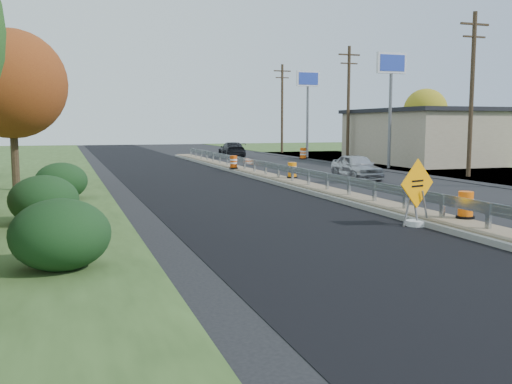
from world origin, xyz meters
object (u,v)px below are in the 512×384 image
object	(u,v)px
barrel_median_mid	(292,171)
barrel_median_far	(234,162)
car_dark_far	(232,150)
caution_sign	(416,209)
car_silver	(357,167)
barrel_shoulder_far	(303,154)
barrel_median_near	(466,205)

from	to	relation	value
barrel_median_mid	barrel_median_far	world-z (taller)	barrel_median_far
car_dark_far	barrel_median_mid	bearing A→B (deg)	88.54
caution_sign	car_silver	distance (m)	14.75
barrel_median_mid	barrel_shoulder_far	xyz separation A→B (m)	(8.65, 18.55, -0.15)
caution_sign	barrel_shoulder_far	size ratio (longest dim) A/B	2.03
barrel_median_mid	car_dark_far	size ratio (longest dim) A/B	0.17
barrel_median_far	car_silver	distance (m)	8.56
barrel_median_near	barrel_median_far	xyz separation A→B (m)	(-1.10, 20.97, 0.01)
barrel_median_mid	car_silver	size ratio (longest dim) A/B	0.20
caution_sign	barrel_median_near	xyz separation A→B (m)	(1.45, -0.40, 0.10)
caution_sign	barrel_shoulder_far	distance (m)	33.45
barrel_median_near	barrel_shoulder_far	xyz separation A→B (m)	(8.65, 32.30, -0.14)
caution_sign	barrel_median_near	bearing A→B (deg)	-33.26
barrel_median_near	car_dark_far	world-z (taller)	car_dark_far
caution_sign	barrel_median_far	bearing A→B (deg)	71.36
caution_sign	barrel_median_near	world-z (taller)	caution_sign
barrel_median_near	car_dark_far	distance (m)	36.93
barrel_median_far	car_silver	bearing A→B (deg)	-53.34
car_silver	caution_sign	bearing A→B (deg)	-107.85
barrel_median_mid	car_dark_far	xyz separation A→B (m)	(3.41, 23.02, 0.09)
caution_sign	barrel_median_mid	distance (m)	13.43
caution_sign	car_dark_far	world-z (taller)	caution_sign
barrel_median_far	car_dark_far	distance (m)	16.43
barrel_median_near	barrel_median_mid	size ratio (longest dim) A/B	0.98
barrel_median_near	barrel_shoulder_far	bearing A→B (deg)	75.01
barrel_median_mid	car_silver	world-z (taller)	car_silver
car_dark_far	barrel_median_near	bearing A→B (deg)	91.67
barrel_median_far	barrel_shoulder_far	world-z (taller)	barrel_median_far
barrel_median_mid	barrel_shoulder_far	bearing A→B (deg)	64.99
car_silver	barrel_median_far	bearing A→B (deg)	130.55
caution_sign	car_dark_far	bearing A→B (deg)	64.73
barrel_median_far	car_silver	size ratio (longest dim) A/B	0.20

